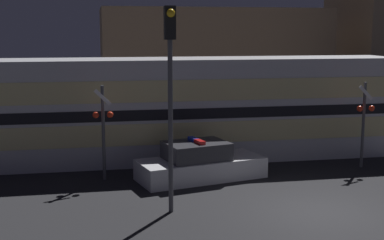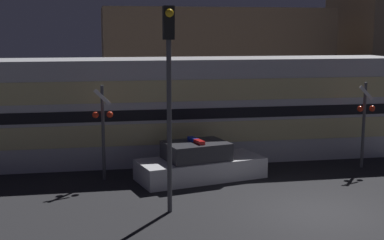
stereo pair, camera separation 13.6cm
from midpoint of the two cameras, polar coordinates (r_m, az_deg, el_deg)
name	(u,v)px [view 1 (the left image)]	position (r m, az deg, el deg)	size (l,w,h in m)	color
ground_plane	(320,213)	(15.79, 13.28, -9.60)	(120.00, 120.00, 0.00)	black
train	(184,109)	(21.48, -1.02, 1.22)	(17.53, 2.89, 4.04)	silver
police_car	(200,164)	(18.66, 0.62, -4.70)	(4.68, 2.76, 1.43)	silver
crossing_signal_near	(364,118)	(20.91, 17.71, 0.15)	(0.70, 0.29, 3.23)	#4C4C51
crossing_signal_far	(103,126)	(18.44, -9.65, -0.63)	(0.70, 0.29, 3.29)	#4C4C51
traffic_light_corner	(170,74)	(14.66, -2.60, 4.93)	(0.30, 0.46, 5.76)	#4C4C51
building_left	(213,69)	(28.72, 2.09, 5.51)	(11.70, 4.82, 6.26)	brown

